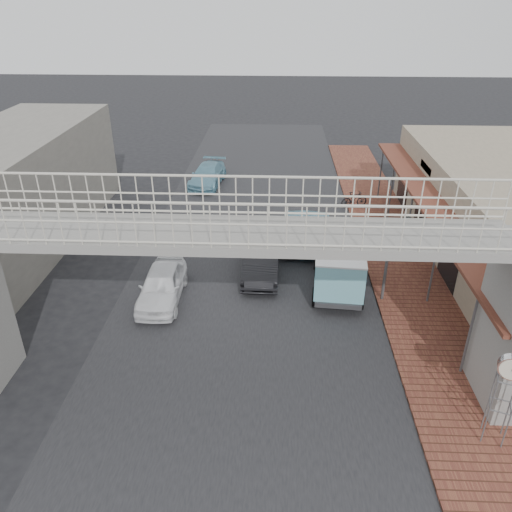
# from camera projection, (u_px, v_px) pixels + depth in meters

# --- Properties ---
(ground) EXTENTS (120.00, 120.00, 0.00)m
(ground) POSITION_uv_depth(u_px,v_px,m) (245.00, 313.00, 18.48)
(ground) COLOR black
(ground) RESTS_ON ground
(road_strip) EXTENTS (10.00, 60.00, 0.01)m
(road_strip) POSITION_uv_depth(u_px,v_px,m) (245.00, 313.00, 18.48)
(road_strip) COLOR black
(road_strip) RESTS_ON ground
(sidewalk) EXTENTS (3.00, 40.00, 0.10)m
(sidewalk) POSITION_uv_depth(u_px,v_px,m) (405.00, 276.00, 20.86)
(sidewalk) COLOR brown
(sidewalk) RESTS_ON ground
(footbridge) EXTENTS (16.40, 2.40, 6.34)m
(footbridge) POSITION_uv_depth(u_px,v_px,m) (235.00, 300.00, 13.46)
(footbridge) COLOR gray
(footbridge) RESTS_ON ground
(building_far_left) EXTENTS (5.00, 14.00, 5.00)m
(building_far_left) POSITION_uv_depth(u_px,v_px,m) (16.00, 189.00, 23.04)
(building_far_left) COLOR gray
(building_far_left) RESTS_ON ground
(white_hatchback) EXTENTS (1.57, 3.82, 1.30)m
(white_hatchback) POSITION_uv_depth(u_px,v_px,m) (162.00, 285.00, 19.03)
(white_hatchback) COLOR white
(white_hatchback) RESTS_ON ground
(dark_sedan) EXTENTS (1.49, 4.17, 1.37)m
(dark_sedan) POSITION_uv_depth(u_px,v_px,m) (261.00, 259.00, 20.83)
(dark_sedan) COLOR black
(dark_sedan) RESTS_ON ground
(angkot_curb) EXTENTS (2.48, 4.93, 1.34)m
(angkot_curb) POSITION_uv_depth(u_px,v_px,m) (306.00, 228.00, 23.54)
(angkot_curb) COLOR #70AEC3
(angkot_curb) RESTS_ON ground
(angkot_far) EXTENTS (2.17, 4.37, 1.22)m
(angkot_far) POSITION_uv_depth(u_px,v_px,m) (208.00, 175.00, 30.61)
(angkot_far) COLOR #669CB1
(angkot_far) RESTS_ON ground
(angkot_van) EXTENTS (2.20, 4.27, 2.03)m
(angkot_van) POSITION_uv_depth(u_px,v_px,m) (339.00, 260.00, 19.45)
(angkot_van) COLOR black
(angkot_van) RESTS_ON ground
(motorcycle_near) EXTENTS (1.92, 0.92, 0.97)m
(motorcycle_near) POSITION_uv_depth(u_px,v_px,m) (400.00, 236.00, 23.02)
(motorcycle_near) COLOR black
(motorcycle_near) RESTS_ON sidewalk
(motorcycle_far) EXTENTS (1.55, 0.82, 0.89)m
(motorcycle_far) POSITION_uv_depth(u_px,v_px,m) (354.00, 199.00, 27.20)
(motorcycle_far) COLOR black
(motorcycle_far) RESTS_ON sidewalk
(street_clock) EXTENTS (0.70, 0.67, 2.72)m
(street_clock) POSITION_uv_depth(u_px,v_px,m) (511.00, 371.00, 12.15)
(street_clock) COLOR #59595B
(street_clock) RESTS_ON sidewalk
(arrow_sign) EXTENTS (2.05, 1.34, 3.42)m
(arrow_sign) POSITION_uv_depth(u_px,v_px,m) (413.00, 233.00, 17.99)
(arrow_sign) COLOR #59595B
(arrow_sign) RESTS_ON sidewalk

